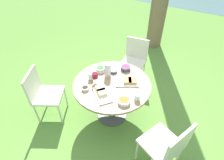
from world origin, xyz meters
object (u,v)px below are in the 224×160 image
(chair_far_back, at_px, (43,92))
(water_pitcher, at_px, (108,70))
(wine_glass, at_px, (95,76))
(chair_near_right, at_px, (135,58))
(chair_near_left, at_px, (167,145))
(dining_table, at_px, (112,89))

(chair_far_back, height_order, water_pitcher, water_pitcher)
(chair_far_back, xyz_separation_m, wine_glass, (0.70, 0.45, 0.32))
(chair_near_right, xyz_separation_m, water_pitcher, (0.02, -0.96, 0.31))
(chair_near_left, height_order, chair_far_back, same)
(wine_glass, bearing_deg, chair_near_left, -11.44)
(chair_near_left, relative_size, wine_glass, 5.25)
(chair_near_right, distance_m, wine_glass, 1.24)
(wine_glass, bearing_deg, water_pitcher, 76.32)
(dining_table, bearing_deg, chair_near_right, 99.30)
(water_pitcher, distance_m, wine_glass, 0.24)
(wine_glass, bearing_deg, chair_near_right, 88.36)
(dining_table, relative_size, water_pitcher, 5.28)
(chair_near_right, height_order, wine_glass, wine_glass)
(dining_table, relative_size, wine_glass, 6.77)
(chair_far_back, relative_size, wine_glass, 5.25)
(dining_table, bearing_deg, chair_far_back, -147.98)
(chair_near_left, height_order, water_pitcher, water_pitcher)
(dining_table, relative_size, chair_near_left, 1.29)
(chair_far_back, bearing_deg, chair_near_right, 65.97)
(dining_table, xyz_separation_m, chair_far_back, (-0.91, -0.57, -0.08))
(dining_table, relative_size, chair_far_back, 1.29)
(chair_far_back, xyz_separation_m, water_pitcher, (0.76, 0.69, 0.31))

